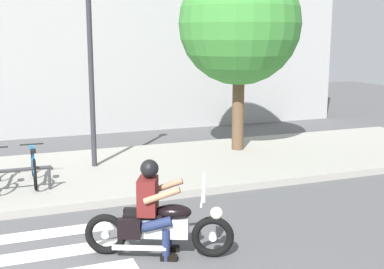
% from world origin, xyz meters
% --- Properties ---
extents(sidewalk, '(24.00, 4.40, 0.15)m').
position_xyz_m(sidewalk, '(0.00, 5.50, 0.07)').
color(sidewalk, gray).
rests_on(sidewalk, ground).
extents(crosswalk_stripe_4, '(2.80, 0.40, 0.01)m').
position_xyz_m(crosswalk_stripe_4, '(0.29, 1.60, 0.00)').
color(crosswalk_stripe_4, white).
rests_on(crosswalk_stripe_4, ground).
extents(crosswalk_stripe_5, '(2.80, 0.40, 0.01)m').
position_xyz_m(crosswalk_stripe_5, '(0.29, 2.40, 0.00)').
color(crosswalk_stripe_5, white).
rests_on(crosswalk_stripe_5, ground).
extents(motorcycle, '(2.00, 1.05, 1.20)m').
position_xyz_m(motorcycle, '(2.09, 0.96, 0.45)').
color(motorcycle, black).
rests_on(motorcycle, ground).
extents(rider, '(0.76, 0.70, 1.42)m').
position_xyz_m(rider, '(2.02, 1.00, 0.82)').
color(rider, '#591919').
rests_on(rider, ground).
extents(bicycle_4, '(0.48, 1.67, 0.76)m').
position_xyz_m(bicycle_4, '(0.65, 4.94, 0.50)').
color(bicycle_4, black).
rests_on(bicycle_4, sidewalk).
extents(street_lamp, '(0.28, 0.28, 4.64)m').
position_xyz_m(street_lamp, '(2.07, 5.90, 2.78)').
color(street_lamp, '#2D2D33').
rests_on(street_lamp, ground).
extents(tree_near_rack, '(3.15, 3.15, 5.03)m').
position_xyz_m(tree_near_rack, '(5.98, 6.30, 3.43)').
color(tree_near_rack, brown).
rests_on(tree_near_rack, ground).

